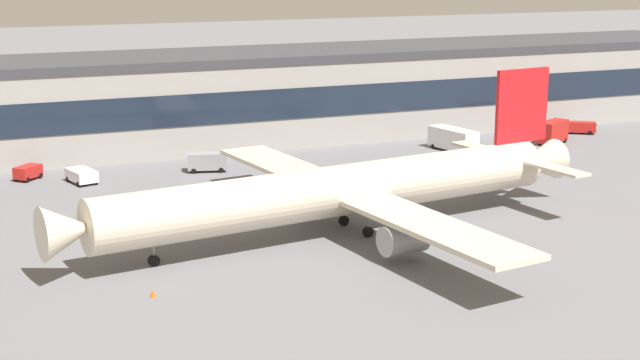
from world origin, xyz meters
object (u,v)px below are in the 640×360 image
(airliner, at_px, (342,190))
(traffic_cone_1, at_px, (153,293))
(belt_loader, at_px, (576,127))
(fuel_truck, at_px, (454,139))
(traffic_cone_0, at_px, (480,252))
(stair_truck, at_px, (553,131))
(baggage_tug, at_px, (28,171))
(crew_van, at_px, (208,161))
(pushback_tractor, at_px, (82,175))

(airliner, distance_m, traffic_cone_1, 25.38)
(belt_loader, distance_m, traffic_cone_1, 93.13)
(fuel_truck, xyz_separation_m, traffic_cone_0, (-22.63, -43.82, -1.59))
(fuel_truck, distance_m, traffic_cone_1, 69.55)
(stair_truck, bearing_deg, baggage_tug, 175.19)
(belt_loader, relative_size, fuel_truck, 0.74)
(belt_loader, xyz_separation_m, traffic_cone_0, (-48.12, -48.25, -0.86))
(traffic_cone_1, bearing_deg, traffic_cone_0, -1.63)
(airliner, height_order, traffic_cone_0, airliner)
(airliner, height_order, stair_truck, airliner)
(airliner, bearing_deg, baggage_tug, 126.84)
(stair_truck, bearing_deg, fuel_truck, 176.45)
(stair_truck, height_order, traffic_cone_0, stair_truck)
(fuel_truck, bearing_deg, stair_truck, -3.55)
(belt_loader, xyz_separation_m, crew_van, (-62.90, -3.40, 0.31))
(belt_loader, bearing_deg, pushback_tractor, -177.42)
(airliner, height_order, pushback_tractor, airliner)
(pushback_tractor, distance_m, crew_van, 16.70)
(airliner, relative_size, crew_van, 10.97)
(fuel_truck, relative_size, traffic_cone_1, 13.12)
(airliner, distance_m, traffic_cone_0, 15.81)
(crew_van, bearing_deg, airliner, -81.03)
(belt_loader, xyz_separation_m, fuel_truck, (-25.49, -4.43, 0.73))
(traffic_cone_0, bearing_deg, baggage_tug, 127.38)
(airliner, height_order, belt_loader, airliner)
(baggage_tug, bearing_deg, crew_van, -10.94)
(airliner, distance_m, baggage_tug, 46.96)
(pushback_tractor, xyz_separation_m, crew_van, (16.69, 0.18, 0.41))
(stair_truck, xyz_separation_m, traffic_cone_1, (-71.68, -41.86, -1.64))
(stair_truck, distance_m, baggage_tug, 77.51)
(pushback_tractor, relative_size, baggage_tug, 1.34)
(baggage_tug, height_order, traffic_cone_0, baggage_tug)
(fuel_truck, bearing_deg, belt_loader, 9.86)
(crew_van, bearing_deg, stair_truck, -2.19)
(traffic_cone_1, bearing_deg, belt_loader, 30.55)
(stair_truck, bearing_deg, traffic_cone_1, -149.72)
(stair_truck, relative_size, belt_loader, 0.99)
(baggage_tug, bearing_deg, airliner, -53.16)
(baggage_tug, bearing_deg, belt_loader, -0.68)
(pushback_tractor, xyz_separation_m, traffic_cone_0, (31.48, -44.67, -0.76))
(fuel_truck, height_order, traffic_cone_0, fuel_truck)
(airliner, relative_size, pushback_tractor, 11.55)
(stair_truck, distance_m, fuel_truck, 17.00)
(baggage_tug, xyz_separation_m, traffic_cone_0, (37.64, -49.27, -0.79))
(stair_truck, bearing_deg, crew_van, 177.81)
(stair_truck, height_order, fuel_truck, stair_truck)
(baggage_tug, relative_size, fuel_truck, 0.45)
(crew_van, xyz_separation_m, baggage_tug, (-22.85, 4.42, -0.37))
(belt_loader, bearing_deg, traffic_cone_0, -134.92)
(stair_truck, relative_size, crew_van, 1.15)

